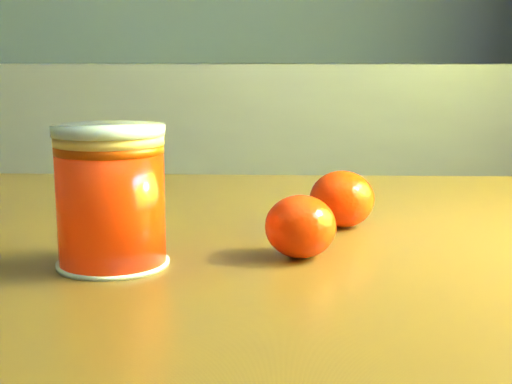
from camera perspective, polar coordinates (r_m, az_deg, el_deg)
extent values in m
cube|color=brown|center=(0.67, 6.08, -5.12)|extent=(1.09, 0.84, 0.04)
cylinder|color=red|center=(0.57, -11.51, -1.08)|extent=(0.08, 0.08, 0.10)
cylinder|color=#FFC368|center=(0.56, -11.70, 4.11)|extent=(0.08, 0.08, 0.01)
cylinder|color=silver|center=(0.56, -11.73, 4.78)|extent=(0.09, 0.09, 0.01)
ellipsoid|color=#FF3105|center=(0.69, 6.89, -0.57)|extent=(0.08, 0.08, 0.05)
ellipsoid|color=#FF3105|center=(0.58, 3.58, -2.77)|extent=(0.06, 0.06, 0.05)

